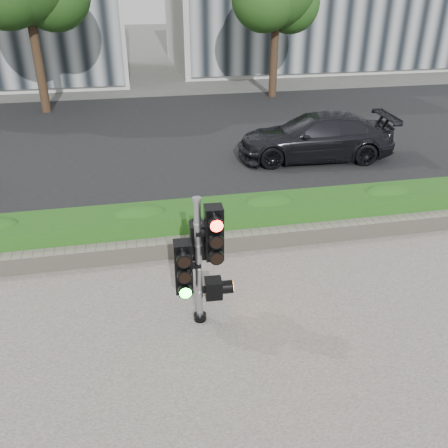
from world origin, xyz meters
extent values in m
plane|color=#51514C|center=(0.00, 0.00, 0.00)|extent=(120.00, 120.00, 0.00)
cube|color=#9E9389|center=(0.00, -2.50, 0.01)|extent=(16.00, 11.00, 0.03)
cube|color=black|center=(0.00, 10.00, 0.01)|extent=(60.00, 13.00, 0.02)
cube|color=gray|center=(0.00, 3.15, 0.06)|extent=(60.00, 0.25, 0.12)
cube|color=gray|center=(0.00, 1.90, 0.20)|extent=(12.00, 0.32, 0.34)
cube|color=#36892A|center=(0.00, 2.55, 0.37)|extent=(12.00, 1.00, 0.68)
cylinder|color=black|center=(-4.50, 14.50, 2.02)|extent=(0.36, 0.36, 4.03)
cylinder|color=black|center=(5.50, 15.50, 1.79)|extent=(0.36, 0.36, 3.58)
sphere|color=#154A18|center=(6.27, 15.82, 3.97)|extent=(2.56, 2.56, 2.56)
cylinder|color=black|center=(-0.43, -0.18, 0.08)|extent=(0.20, 0.20, 0.10)
cylinder|color=gray|center=(-0.43, -0.18, 1.06)|extent=(0.10, 0.10, 2.06)
cylinder|color=gray|center=(-0.43, -0.18, 2.12)|extent=(0.13, 0.13, 0.05)
cube|color=#FF1107|center=(-0.20, -0.22, 1.59)|extent=(0.27, 0.27, 0.82)
cube|color=#14E51E|center=(-0.66, -0.20, 1.06)|extent=(0.27, 0.27, 0.82)
cube|color=black|center=(-0.39, 0.05, 1.34)|extent=(0.27, 0.27, 0.56)
cube|color=orange|center=(-0.20, -0.16, 0.58)|extent=(0.27, 0.27, 0.30)
imported|color=black|center=(4.17, 6.80, 0.69)|extent=(4.76, 2.30, 1.34)
camera|label=1|loc=(-1.27, -6.13, 4.80)|focal=38.00mm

